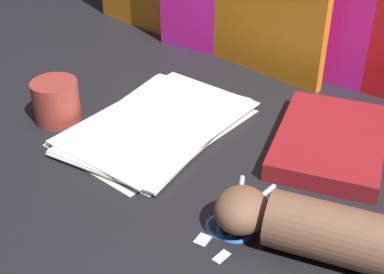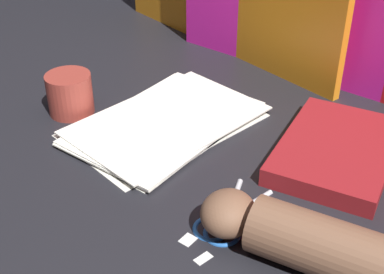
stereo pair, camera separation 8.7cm
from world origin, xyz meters
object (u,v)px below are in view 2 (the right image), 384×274
Objects in this scene: book_closed at (337,150)px; scissors at (224,221)px; hand_forearm at (294,236)px; mug at (70,94)px; paper_stack at (165,122)px.

scissors is (-0.04, -0.26, -0.01)m from book_closed.
hand_forearm and mug have the same top height.
paper_stack is 0.29m from scissors.
paper_stack is 0.32m from book_closed.
paper_stack is 2.31× the size of scissors.
mug is at bearing -154.46° from paper_stack.
hand_forearm is at bearing -5.39° from mug.
hand_forearm is (0.11, 0.01, 0.04)m from scissors.
book_closed is 1.12× the size of hand_forearm.
scissors is 0.12m from hand_forearm.
mug reaches higher than scissors.
mug reaches higher than paper_stack.
scissors is (0.25, -0.14, -0.00)m from paper_stack.
mug is at bearing 172.52° from scissors.
mug is (-0.18, -0.08, 0.03)m from paper_stack.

